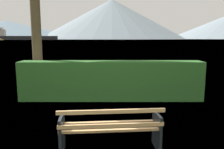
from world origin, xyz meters
name	(u,v)px	position (x,y,z in m)	size (l,w,h in m)	color
ground_plane	(111,149)	(0.00, 0.00, 0.00)	(1400.00, 1400.00, 0.00)	olive
water_surface	(113,40)	(0.00, 306.41, 0.00)	(620.00, 620.00, 0.00)	#7A99A8
park_bench	(111,129)	(0.01, -0.06, 0.43)	(1.87, 0.72, 0.87)	tan
hedge_row	(112,80)	(0.00, 3.55, 0.64)	(6.03, 0.71, 1.29)	#285B23
cargo_ship_large	(17,36)	(-118.61, 282.98, 4.15)	(86.63, 24.09, 14.84)	#232328
fishing_boat_near	(1,39)	(-120.87, 243.78, 0.65)	(8.35, 2.68, 1.79)	gold
distant_hills	(125,24)	(28.60, 547.85, 34.61)	(892.60, 400.05, 88.50)	slate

